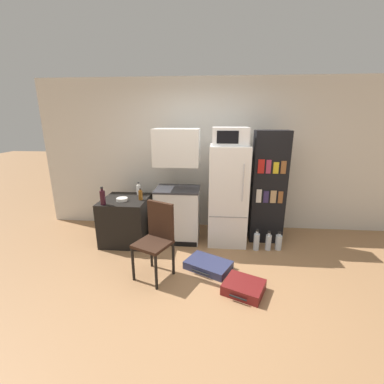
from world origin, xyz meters
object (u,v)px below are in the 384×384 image
chair (157,234)px  water_bottle_middle (268,242)px  microwave (230,136)px  bottle_wine_dark (103,197)px  refrigerator (228,196)px  water_bottle_front (256,241)px  side_table (126,220)px  water_bottle_back (279,242)px  suitcase_large_flat (208,265)px  kitchen_hutch (178,192)px  bookshelf (268,188)px  bottle_amber_beer (141,195)px  bottle_milk_white (139,189)px  suitcase_small_flat (244,287)px  bowl (122,199)px

chair → water_bottle_middle: chair is taller
microwave → bottle_wine_dark: size_ratio=1.92×
refrigerator → water_bottle_front: size_ratio=4.61×
side_table → water_bottle_back: 2.48m
refrigerator → suitcase_large_flat: size_ratio=2.28×
refrigerator → kitchen_hutch: bearing=179.0°
bottle_wine_dark → suitcase_large_flat: size_ratio=0.40×
bookshelf → water_bottle_back: bearing=-65.8°
kitchen_hutch → water_bottle_middle: 1.63m
kitchen_hutch → water_bottle_front: 1.46m
bottle_wine_dark → water_bottle_front: bottle_wine_dark is taller
chair → bottle_amber_beer: bearing=142.1°
refrigerator → bottle_wine_dark: 1.93m
bookshelf → bottle_milk_white: 2.15m
kitchen_hutch → suitcase_small_flat: bearing=-53.7°
bottle_milk_white → suitcase_large_flat: 1.75m
suitcase_small_flat → water_bottle_middle: water_bottle_middle is taller
kitchen_hutch → water_bottle_middle: (1.45, -0.26, -0.70)m
bottle_milk_white → chair: 1.31m
refrigerator → water_bottle_middle: 0.95m
kitchen_hutch → bowl: 0.89m
bowl → suitcase_large_flat: bearing=-24.8°
kitchen_hutch → bottle_milk_white: (-0.69, 0.14, -0.01)m
bookshelf → bottle_milk_white: size_ratio=8.38×
suitcase_small_flat → water_bottle_back: bearing=82.7°
bottle_milk_white → bowl: 0.40m
bottle_amber_beer → side_table: bearing=173.6°
kitchen_hutch → bottle_milk_white: bearing=168.7°
refrigerator → bottle_amber_beer: size_ratio=8.38×
bottle_amber_beer → kitchen_hutch: bearing=14.0°
bookshelf → bottle_wine_dark: (-2.53, -0.53, -0.06)m
kitchen_hutch → suitcase_small_flat: 1.80m
refrigerator → bottle_amber_beer: (-1.39, -0.13, 0.01)m
bottle_wine_dark → chair: (0.95, -0.61, -0.27)m
refrigerator → bottle_milk_white: refrigerator is taller
microwave → chair: 1.79m
bottle_milk_white → water_bottle_middle: 2.28m
kitchen_hutch → water_bottle_back: kitchen_hutch is taller
bottle_amber_beer → refrigerator: bearing=5.3°
bottle_milk_white → suitcase_large_flat: size_ratio=0.31×
chair → water_bottle_back: bearing=49.6°
kitchen_hutch → water_bottle_front: kitchen_hutch is taller
bookshelf → microwave: bearing=-168.7°
microwave → bottle_amber_beer: size_ratio=2.80×
microwave → water_bottle_back: 1.80m
microwave → bowl: microwave is taller
refrigerator → water_bottle_back: refrigerator is taller
suitcase_small_flat → bottle_amber_beer: bearing=166.5°
bottle_amber_beer → water_bottle_middle: bottle_amber_beer is taller
bottle_milk_white → chair: size_ratio=0.22×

